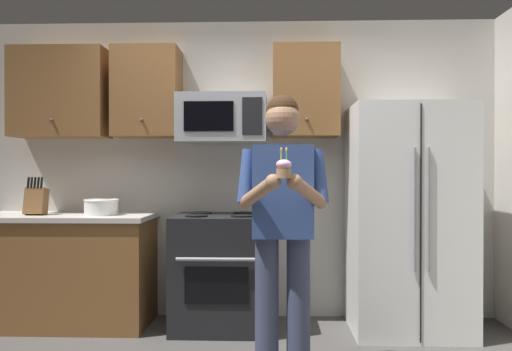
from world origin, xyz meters
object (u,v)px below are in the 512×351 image
object	(u,v)px
microwave	(222,119)
knife_block	(36,201)
oven_range	(221,271)
person	(283,216)
bowl_large_white	(101,207)
refrigerator	(407,219)
cupcake	(284,168)

from	to	relation	value
microwave	knife_block	xyz separation A→B (m)	(-1.52, -0.15, -0.68)
oven_range	knife_block	distance (m)	1.63
knife_block	person	size ratio (longest dim) A/B	0.18
bowl_large_white	knife_block	bearing A→B (deg)	-178.75
refrigerator	person	distance (m)	1.35
person	bowl_large_white	bearing A→B (deg)	148.47
microwave	cupcake	size ratio (longest dim) A/B	4.26
oven_range	cupcake	bearing A→B (deg)	-68.70
cupcake	bowl_large_white	bearing A→B (deg)	140.06
refrigerator	knife_block	size ratio (longest dim) A/B	5.63
knife_block	bowl_large_white	distance (m)	0.54
cupcake	person	bearing A→B (deg)	90.00
oven_range	refrigerator	xyz separation A→B (m)	(1.50, -0.04, 0.44)
person	cupcake	world-z (taller)	person
cupcake	microwave	bearing A→B (deg)	109.59
oven_range	knife_block	size ratio (longest dim) A/B	2.91
oven_range	bowl_large_white	bearing A→B (deg)	-178.96
microwave	cupcake	xyz separation A→B (m)	(0.49, -1.37, -0.43)
knife_block	bowl_large_white	size ratio (longest dim) A/B	1.14
refrigerator	person	size ratio (longest dim) A/B	1.02
refrigerator	microwave	bearing A→B (deg)	173.97
knife_block	person	distance (m)	2.20
refrigerator	oven_range	bearing A→B (deg)	178.50
microwave	person	size ratio (longest dim) A/B	0.42
bowl_large_white	oven_range	bearing A→B (deg)	1.04
oven_range	person	distance (m)	1.17
bowl_large_white	person	bearing A→B (deg)	-31.53
knife_block	person	bearing A→B (deg)	-23.91
oven_range	knife_block	world-z (taller)	knife_block
knife_block	person	xyz separation A→B (m)	(2.01, -0.89, -0.04)
oven_range	person	world-z (taller)	person
microwave	refrigerator	distance (m)	1.72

